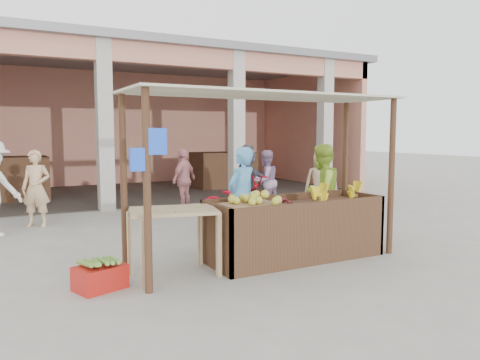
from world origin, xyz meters
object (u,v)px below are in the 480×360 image
vendor_blue (242,194)px  vendor_green (321,189)px  fruit_stall (295,232)px  side_table (174,220)px  motorcycle (238,199)px  red_crate (100,278)px

vendor_blue → vendor_green: (1.54, -0.09, 0.01)m
vendor_blue → fruit_stall: bearing=86.9°
side_table → motorcycle: (2.32, 2.63, -0.22)m
vendor_green → motorcycle: bearing=-87.0°
side_table → red_crate: 1.13m
fruit_stall → red_crate: size_ratio=4.73×
vendor_green → motorcycle: (-0.73, 1.75, -0.36)m
red_crate → vendor_blue: 2.78m
vendor_blue → vendor_green: 1.54m
vendor_blue → motorcycle: bearing=-138.7°
fruit_stall → motorcycle: bearing=80.3°
vendor_blue → vendor_green: size_ratio=0.99×
side_table → motorcycle: motorcycle is taller
fruit_stall → vendor_green: size_ratio=1.49×
red_crate → motorcycle: (3.28, 2.71, 0.37)m
fruit_stall → vendor_green: 1.56m
fruit_stall → side_table: size_ratio=2.13×
motorcycle → side_table: bearing=129.2°
side_table → vendor_blue: size_ratio=0.70×
side_table → motorcycle: 3.51m
fruit_stall → vendor_green: vendor_green is taller
red_crate → motorcycle: size_ratio=0.28×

